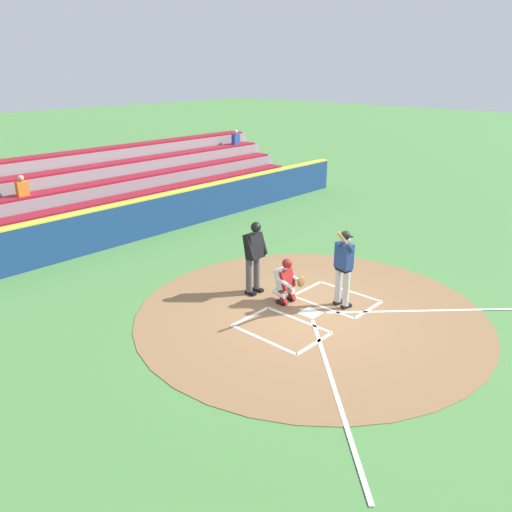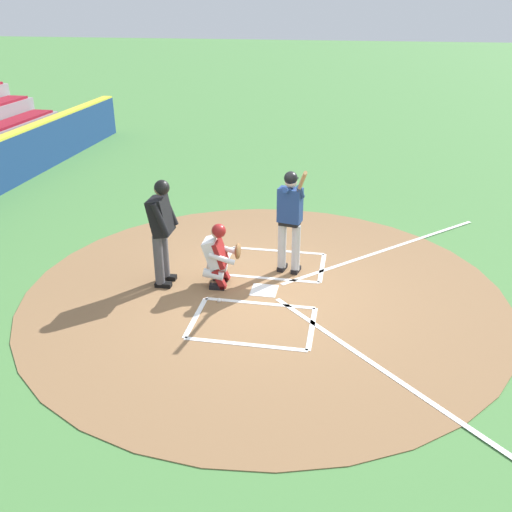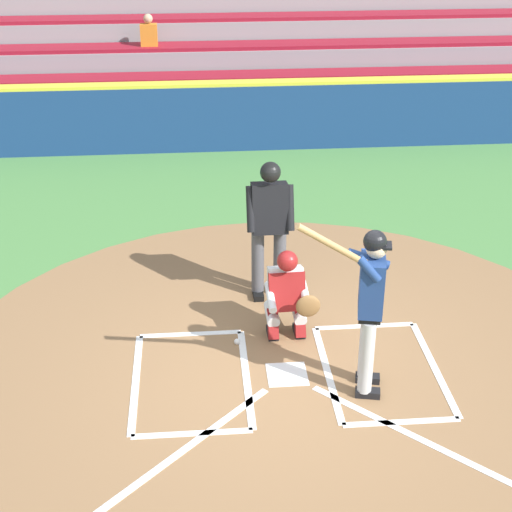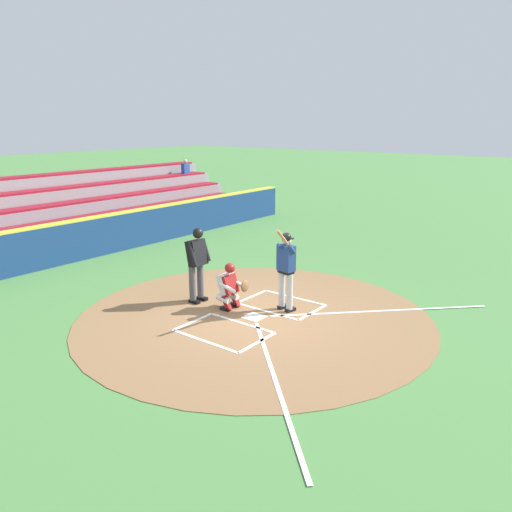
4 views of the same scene
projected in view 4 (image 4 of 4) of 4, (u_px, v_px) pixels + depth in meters
name	position (u px, v px, depth m)	size (l,w,h in m)	color
ground_plane	(254.00, 317.00, 11.53)	(120.00, 120.00, 0.00)	#4C8442
dirt_circle	(254.00, 317.00, 11.53)	(8.00, 8.00, 0.01)	olive
home_plate_and_chalk	(286.00, 326.00, 11.00)	(7.93, 4.91, 0.01)	white
batter	(286.00, 266.00, 11.65)	(1.03, 0.57, 2.13)	#BCBCBC
catcher	(230.00, 285.00, 11.92)	(0.60, 0.60, 1.13)	black
plate_umpire	(197.00, 260.00, 12.25)	(0.58, 0.41, 1.86)	#4C4C51
baseball	(218.00, 316.00, 11.52)	(0.07, 0.07, 0.07)	white
backstop_wall	(64.00, 243.00, 15.80)	(22.00, 0.36, 1.31)	navy
bleacher_stand	(10.00, 224.00, 17.68)	(20.00, 4.25, 2.55)	gray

